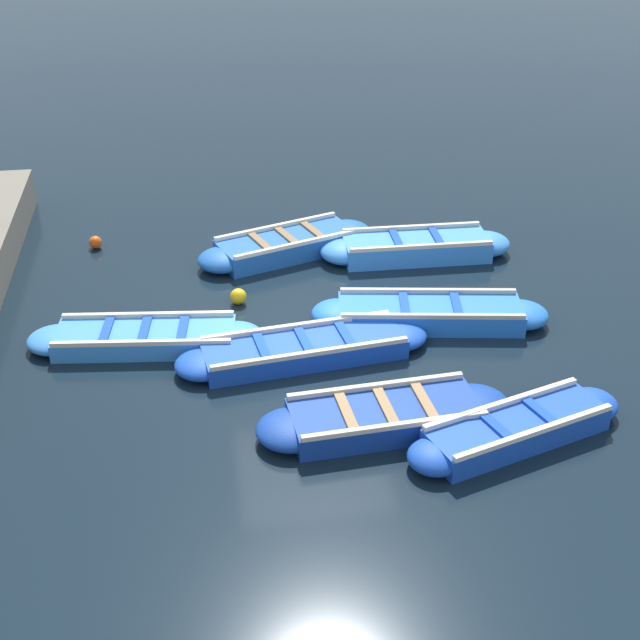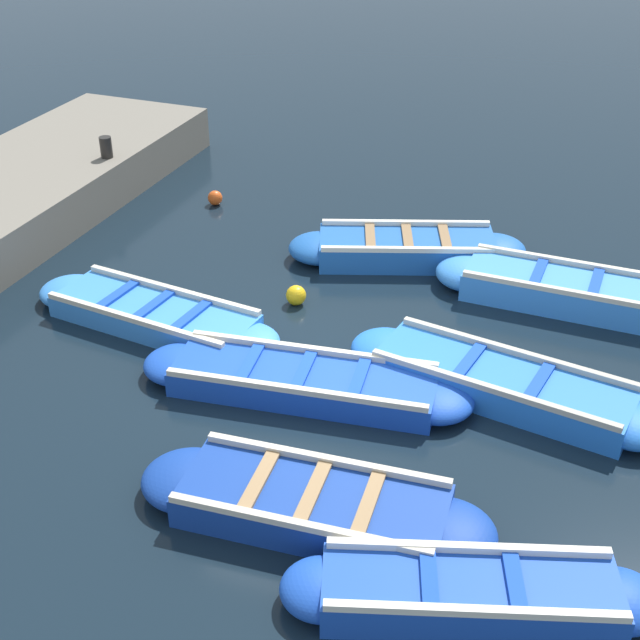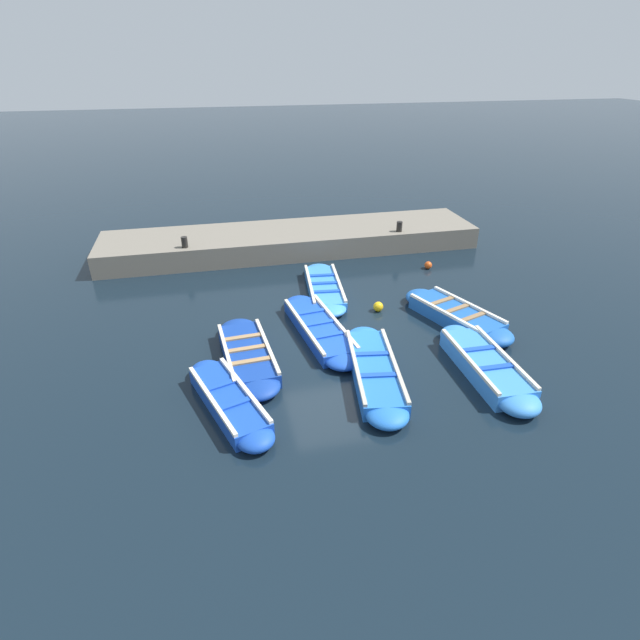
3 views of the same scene
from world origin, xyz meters
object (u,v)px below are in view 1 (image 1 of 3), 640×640
boat_end_of_row (517,429)px  buoy_yellow_far (238,296)px  buoy_orange_near (95,242)px  boat_drifting (430,314)px  boat_bow_out (385,417)px  boat_inner_gap (416,247)px  boat_mid_row (287,245)px  boat_near_quay (146,338)px  boat_outer_right (304,349)px

boat_end_of_row → buoy_yellow_far: size_ratio=12.05×
buoy_orange_near → boat_drifting: bearing=-33.6°
boat_bow_out → boat_inner_gap: boat_inner_gap is taller
boat_mid_row → boat_near_quay: (-2.53, -2.97, -0.04)m
boat_mid_row → boat_drifting: bearing=-55.6°
boat_mid_row → boat_outer_right: bearing=-92.4°
boat_drifting → boat_near_quay: 4.52m
boat_bow_out → boat_outer_right: (-0.86, 1.88, -0.01)m
boat_drifting → buoy_yellow_far: size_ratio=14.20×
boat_inner_gap → buoy_yellow_far: boat_inner_gap is taller
boat_outer_right → boat_inner_gap: size_ratio=1.11×
boat_near_quay → buoy_yellow_far: size_ratio=13.47×
boat_drifting → boat_outer_right: 2.27m
boat_outer_right → boat_near_quay: size_ratio=1.08×
boat_drifting → boat_outer_right: boat_drifting is taller
boat_end_of_row → buoy_orange_near: bearing=130.8°
boat_bow_out → boat_end_of_row: bearing=-17.8°
boat_end_of_row → boat_bow_out: bearing=162.2°
boat_drifting → boat_end_of_row: boat_drifting is taller
boat_mid_row → buoy_yellow_far: 2.07m
boat_mid_row → buoy_orange_near: size_ratio=14.66×
boat_end_of_row → boat_outer_right: (-2.50, 2.41, -0.02)m
boat_inner_gap → buoy_orange_near: (-5.92, 1.25, -0.07)m
boat_outer_right → buoy_orange_near: boat_outer_right is taller
boat_outer_right → boat_drifting: bearing=19.3°
buoy_yellow_far → boat_mid_row: bearing=60.3°
boat_outer_right → buoy_yellow_far: size_ratio=14.52×
boat_outer_right → buoy_yellow_far: 2.05m
boat_inner_gap → buoy_yellow_far: 3.63m
boat_drifting → boat_end_of_row: 3.19m
boat_end_of_row → boat_mid_row: boat_mid_row is taller
boat_drifting → buoy_yellow_far: (-3.01, 1.11, -0.04)m
boat_end_of_row → buoy_yellow_far: 5.45m
boat_near_quay → buoy_orange_near: boat_near_quay is taller
buoy_orange_near → buoy_yellow_far: buoy_yellow_far is taller
boat_outer_right → buoy_orange_near: (-3.41, 4.45, -0.03)m
boat_end_of_row → boat_near_quay: bearing=147.5°
boat_outer_right → buoy_yellow_far: boat_outer_right is taller
boat_outer_right → boat_mid_row: bearing=87.6°
boat_outer_right → boat_near_quay: 2.48m
boat_end_of_row → boat_mid_row: bearing=111.1°
boat_bow_out → buoy_yellow_far: boat_bow_out is taller
boat_bow_out → boat_outer_right: 2.07m
boat_inner_gap → buoy_orange_near: size_ratio=14.62×
boat_mid_row → boat_inner_gap: bearing=-11.1°
boat_inner_gap → boat_drifting: bearing=-98.4°
boat_drifting → buoy_orange_near: 6.67m
boat_bow_out → boat_end_of_row: 1.73m
boat_inner_gap → boat_near_quay: (-4.89, -2.51, -0.05)m
boat_inner_gap → boat_bow_out: bearing=-108.0°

